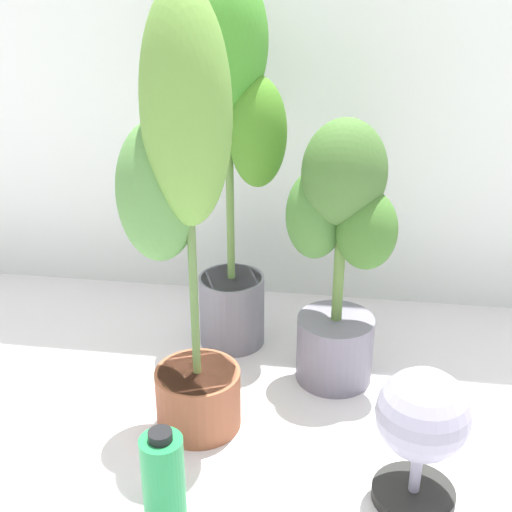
% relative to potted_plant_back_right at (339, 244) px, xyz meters
% --- Properties ---
extents(ground_plane, '(8.00, 8.00, 0.00)m').
position_rel_potted_plant_back_right_xyz_m(ground_plane, '(-0.28, -0.39, -0.40)').
color(ground_plane, silver).
rests_on(ground_plane, ground).
extents(potted_plant_back_right, '(0.33, 0.24, 0.72)m').
position_rel_potted_plant_back_right_xyz_m(potted_plant_back_right, '(0.00, 0.00, 0.00)').
color(potted_plant_back_right, slate).
rests_on(potted_plant_back_right, ground).
extents(potted_plant_back_center, '(0.34, 0.21, 1.05)m').
position_rel_potted_plant_back_right_xyz_m(potted_plant_back_center, '(-0.30, 0.14, 0.22)').
color(potted_plant_back_center, slate).
rests_on(potted_plant_back_center, ground).
extents(potted_plant_center, '(0.33, 0.28, 1.04)m').
position_rel_potted_plant_back_right_xyz_m(potted_plant_center, '(-0.34, -0.24, 0.20)').
color(potted_plant_center, '#9A5437').
rests_on(potted_plant_center, ground).
extents(floor_fan, '(0.26, 0.26, 0.32)m').
position_rel_potted_plant_back_right_xyz_m(floor_fan, '(0.19, -0.43, -0.20)').
color(floor_fan, '#272725').
rests_on(floor_fan, ground).
extents(nutrient_bottle, '(0.09, 0.09, 0.22)m').
position_rel_potted_plant_back_right_xyz_m(nutrient_bottle, '(-0.32, -0.56, -0.29)').
color(nutrient_bottle, '#228D47').
rests_on(nutrient_bottle, ground).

